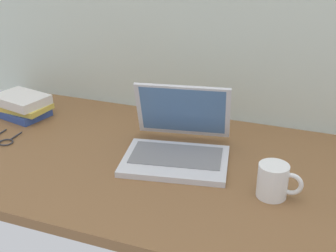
% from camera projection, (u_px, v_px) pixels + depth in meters
% --- Properties ---
extents(desk, '(1.60, 0.76, 0.03)m').
position_uv_depth(desk, '(161.00, 165.00, 1.32)').
color(desk, brown).
rests_on(desk, ground).
extents(laptop, '(0.35, 0.34, 0.21)m').
position_uv_depth(laptop, '(178.00, 143.00, 1.32)').
color(laptop, silver).
rests_on(laptop, desk).
extents(coffee_mug, '(0.12, 0.08, 0.09)m').
position_uv_depth(coffee_mug, '(274.00, 181.00, 1.12)').
color(coffee_mug, white).
rests_on(coffee_mug, desk).
extents(book_stack, '(0.21, 0.17, 0.08)m').
position_uv_depth(book_stack, '(22.00, 106.00, 1.61)').
color(book_stack, '#334C99').
rests_on(book_stack, desk).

